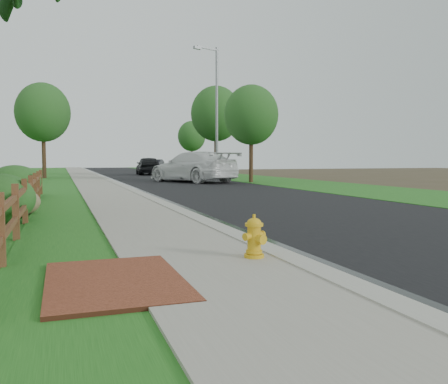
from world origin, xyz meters
name	(u,v)px	position (x,y,z in m)	size (l,w,h in m)	color
ground	(251,259)	(0.00, 0.00, 0.00)	(120.00, 120.00, 0.00)	#3D3521
road	(149,176)	(4.60, 35.00, 0.01)	(8.00, 90.00, 0.02)	black
curb	(100,176)	(0.40, 35.00, 0.06)	(0.40, 90.00, 0.12)	gray
wet_gutter	(104,177)	(0.75, 35.00, 0.02)	(0.50, 90.00, 0.00)	black
sidewalk	(84,177)	(-0.90, 35.00, 0.05)	(2.20, 90.00, 0.10)	gray
grass_strip	(61,177)	(-2.80, 35.00, 0.03)	(1.60, 90.00, 0.06)	#1B5518
verge_far	(223,175)	(11.50, 35.00, 0.02)	(6.00, 90.00, 0.04)	#1B5518
brick_patch	(115,283)	(-2.20, -1.00, 0.06)	(1.60, 2.40, 0.11)	brown
ranch_fence	(28,195)	(-3.60, 6.40, 0.62)	(0.12, 16.92, 1.10)	#4C2D19
fire_hydrant	(254,238)	(-0.10, -0.35, 0.40)	(0.42, 0.34, 0.64)	gold
white_suv	(193,167)	(5.53, 23.74, 1.03)	(2.82, 6.95, 2.02)	white
dark_car_mid	(148,166)	(5.33, 39.58, 0.91)	(2.10, 5.21, 1.78)	black
dark_car_far	(153,167)	(5.87, 39.90, 0.77)	(1.58, 4.55, 1.50)	black
streetlight	(215,105)	(8.52, 28.14, 5.71)	(2.22, 1.08, 10.08)	gray
boulder	(18,202)	(-3.90, 7.22, 0.38)	(1.14, 0.86, 0.76)	brown
shrub_d	(15,182)	(-4.48, 13.26, 0.66)	(1.95, 1.95, 1.33)	#244D1B
tree_near_right	(251,115)	(9.00, 21.96, 4.40)	(3.53, 3.53, 6.36)	#352215
tree_mid_left	(43,113)	(-4.01, 33.33, 5.20)	(4.21, 4.21, 7.53)	#352215
tree_mid_right	(216,114)	(9.80, 31.79, 5.38)	(4.27, 4.27, 7.75)	#352215
tree_far_right	(192,136)	(12.17, 48.48, 4.27)	(3.31, 3.31, 6.11)	#352215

